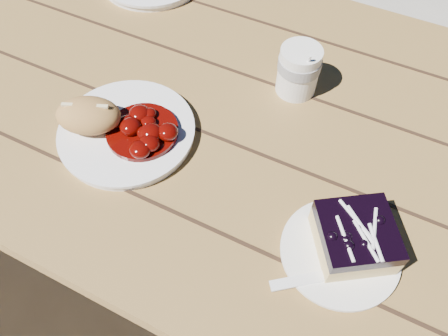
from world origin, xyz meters
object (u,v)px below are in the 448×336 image
at_px(main_plate, 127,132).
at_px(blueberry_cake, 355,237).
at_px(picnic_table, 138,119).
at_px(coffee_cup, 298,71).
at_px(bread_roll, 89,115).
at_px(dessert_plate, 340,252).

xyz_separation_m(main_plate, blueberry_cake, (0.41, -0.03, 0.03)).
distance_m(picnic_table, coffee_cup, 0.39).
distance_m(main_plate, bread_roll, 0.07).
bearing_deg(coffee_cup, dessert_plate, -57.75).
bearing_deg(main_plate, coffee_cup, 46.79).
distance_m(picnic_table, dessert_plate, 0.56).
distance_m(bread_roll, dessert_plate, 0.45).
distance_m(dessert_plate, coffee_cup, 0.33).
bearing_deg(main_plate, bread_roll, -160.02).
height_order(bread_roll, coffee_cup, coffee_cup).
xyz_separation_m(picnic_table, coffee_cup, (0.32, 0.09, 0.21)).
bearing_deg(picnic_table, blueberry_cake, -19.19).
relative_size(picnic_table, main_plate, 8.78).
bearing_deg(picnic_table, main_plate, -54.06).
height_order(main_plate, blueberry_cake, blueberry_cake).
relative_size(main_plate, blueberry_cake, 1.62).
relative_size(picnic_table, blueberry_cake, 14.22).
xyz_separation_m(bread_roll, dessert_plate, (0.45, -0.03, -0.04)).
bearing_deg(dessert_plate, picnic_table, 158.94).
height_order(picnic_table, bread_roll, bread_roll).
xyz_separation_m(blueberry_cake, coffee_cup, (-0.19, 0.27, 0.01)).
xyz_separation_m(dessert_plate, blueberry_cake, (0.01, 0.01, 0.03)).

